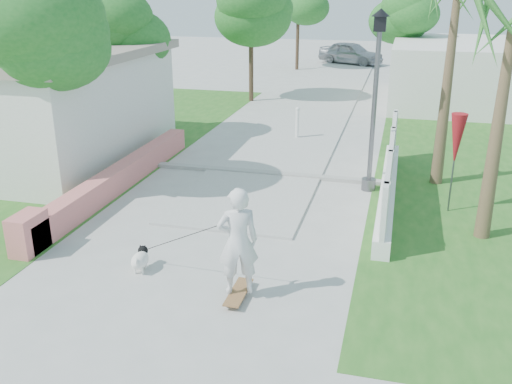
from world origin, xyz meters
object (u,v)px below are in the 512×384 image
(bollard, at_px, (297,122))
(parked_car, at_px, (351,53))
(dog, at_px, (140,259))
(street_lamp, at_px, (375,96))
(patio_umbrella, at_px, (457,141))
(skateboarder, at_px, (200,239))

(bollard, height_order, parked_car, parked_car)
(bollard, relative_size, dog, 1.73)
(dog, bearing_deg, bollard, 74.72)
(street_lamp, bearing_deg, bollard, 120.96)
(bollard, height_order, patio_umbrella, patio_umbrella)
(skateboarder, bearing_deg, patio_umbrella, -155.81)
(bollard, distance_m, dog, 10.01)
(dog, relative_size, parked_car, 0.15)
(skateboarder, bearing_deg, parked_car, -112.17)
(dog, bearing_deg, street_lamp, 46.20)
(patio_umbrella, height_order, skateboarder, patio_umbrella)
(skateboarder, xyz_separation_m, dog, (-1.28, 0.25, -0.65))
(street_lamp, xyz_separation_m, skateboarder, (-2.49, -5.70, -1.54))
(street_lamp, xyz_separation_m, parked_car, (-2.79, 23.67, -1.72))
(dog, distance_m, parked_car, 29.14)
(parked_car, bearing_deg, bollard, -155.45)
(patio_umbrella, distance_m, parked_car, 25.13)
(patio_umbrella, xyz_separation_m, dog, (-5.66, -4.45, -1.45))
(street_lamp, distance_m, dog, 6.98)
(patio_umbrella, relative_size, dog, 3.66)
(dog, bearing_deg, skateboarder, -20.12)
(patio_umbrella, xyz_separation_m, parked_car, (-4.69, 24.67, -0.98))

